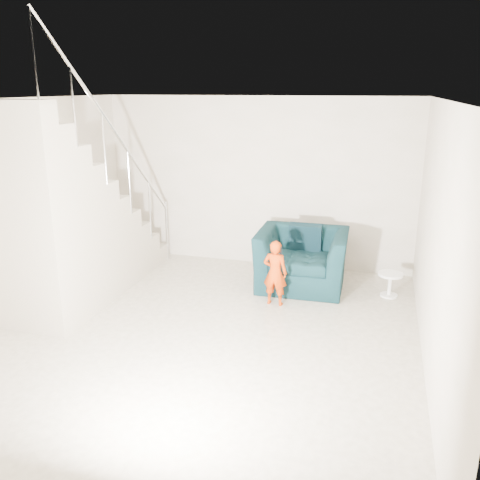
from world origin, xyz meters
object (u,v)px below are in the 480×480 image
(staircase, at_px, (72,234))
(side_table, at_px, (390,281))
(toddler, at_px, (275,273))
(armchair, at_px, (302,259))

(staircase, bearing_deg, side_table, 17.35)
(toddler, bearing_deg, staircase, 16.74)
(toddler, xyz_separation_m, side_table, (1.50, 0.70, -0.22))
(toddler, height_order, staircase, staircase)
(toddler, height_order, side_table, toddler)
(armchair, distance_m, staircase, 3.24)
(toddler, distance_m, staircase, 2.76)
(armchair, relative_size, staircase, 0.35)
(toddler, bearing_deg, side_table, -150.74)
(side_table, xyz_separation_m, staircase, (-4.15, -1.30, 0.72))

